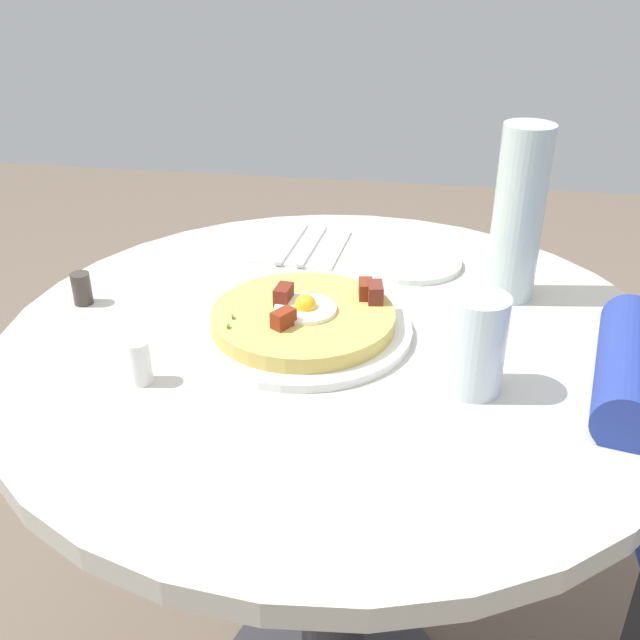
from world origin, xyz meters
The scene contains 11 objects.
dining_table centered at (0.00, 0.00, 0.57)m, with size 0.92×0.92×0.75m.
pizza_plate centered at (0.04, 0.01, 0.76)m, with size 0.30×0.30×0.01m, color white.
breakfast_pizza centered at (0.04, 0.01, 0.78)m, with size 0.25×0.25×0.05m.
bread_plate centered at (-0.09, -0.24, 0.76)m, with size 0.16×0.16×0.01m, color silver.
napkin centered at (0.10, -0.29, 0.75)m, with size 0.17×0.14×0.00m, color white.
fork centered at (0.12, -0.29, 0.76)m, with size 0.18×0.01×0.01m, color silver.
knife centered at (0.08, -0.29, 0.76)m, with size 0.18×0.01×0.01m, color silver.
water_glass centered at (-0.18, 0.11, 0.81)m, with size 0.07×0.07×0.12m, color silver.
water_bottle centered at (-0.24, -0.16, 0.88)m, with size 0.07×0.07×0.26m, color silver.
salt_shaker centered at (0.22, 0.16, 0.78)m, with size 0.03×0.03×0.06m, color white.
pepper_shaker centered at (0.38, -0.03, 0.78)m, with size 0.03×0.03×0.05m, color #3F3833.
Camera 1 is at (-0.12, 0.87, 1.25)m, focal length 41.20 mm.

